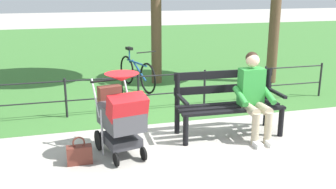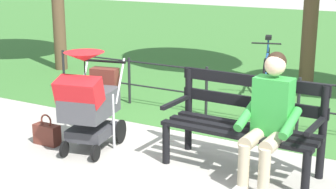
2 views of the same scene
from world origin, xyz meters
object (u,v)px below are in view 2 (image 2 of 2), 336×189
at_px(person_on_bench, 268,116).
at_px(bicycle, 266,71).
at_px(park_bench, 245,120).
at_px(handbag, 47,134).
at_px(stroller, 89,100).

height_order(person_on_bench, bicycle, person_on_bench).
bearing_deg(park_bench, person_on_bench, 145.10).
relative_size(handbag, bicycle, 0.23).
distance_m(park_bench, handbag, 2.35).
distance_m(stroller, handbag, 0.74).
relative_size(person_on_bench, stroller, 1.11).
distance_m(person_on_bench, stroller, 2.02).
relative_size(stroller, bicycle, 0.72).
xyz_separation_m(park_bench, person_on_bench, (-0.32, 0.22, 0.15)).
relative_size(park_bench, bicycle, 1.01).
bearing_deg(park_bench, stroller, 13.05).
xyz_separation_m(handbag, bicycle, (-1.44, -3.55, 0.24)).
height_order(stroller, handbag, stroller).
height_order(stroller, bicycle, stroller).
bearing_deg(handbag, bicycle, -112.10).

